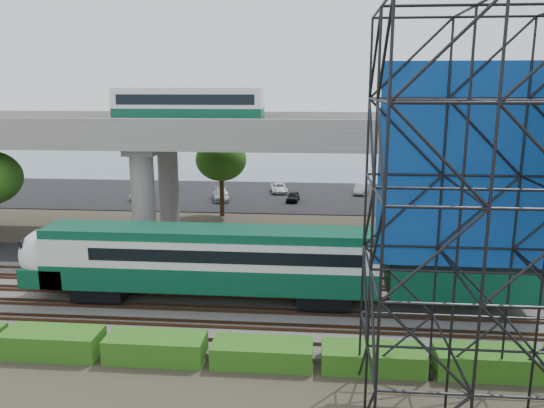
# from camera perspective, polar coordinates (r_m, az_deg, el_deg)

# --- Properties ---
(ground) EXTENTS (140.00, 140.00, 0.00)m
(ground) POSITION_cam_1_polar(r_m,az_deg,el_deg) (29.37, -2.12, -12.60)
(ground) COLOR #474233
(ground) RESTS_ON ground
(ballast_bed) EXTENTS (90.00, 12.00, 0.20)m
(ballast_bed) POSITION_cam_1_polar(r_m,az_deg,el_deg) (31.14, -1.66, -10.89)
(ballast_bed) COLOR slate
(ballast_bed) RESTS_ON ground
(service_road) EXTENTS (90.00, 5.00, 0.08)m
(service_road) POSITION_cam_1_polar(r_m,az_deg,el_deg) (39.07, -0.21, -6.05)
(service_road) COLOR black
(service_road) RESTS_ON ground
(parking_lot) EXTENTS (90.00, 18.00, 0.08)m
(parking_lot) POSITION_cam_1_polar(r_m,az_deg,el_deg) (61.75, 1.78, 0.85)
(parking_lot) COLOR black
(parking_lot) RESTS_ON ground
(harbor_water) EXTENTS (140.00, 40.00, 0.03)m
(harbor_water) POSITION_cam_1_polar(r_m,az_deg,el_deg) (83.40, 2.65, 3.85)
(harbor_water) COLOR #456071
(harbor_water) RESTS_ON ground
(rail_tracks) EXTENTS (90.00, 9.52, 0.16)m
(rail_tracks) POSITION_cam_1_polar(r_m,az_deg,el_deg) (31.07, -1.66, -10.58)
(rail_tracks) COLOR #472D1E
(rail_tracks) RESTS_ON ballast_bed
(commuter_train) EXTENTS (29.30, 3.06, 4.30)m
(commuter_train) POSITION_cam_1_polar(r_m,az_deg,el_deg) (30.21, -2.70, -5.99)
(commuter_train) COLOR black
(commuter_train) RESTS_ON rail_tracks
(overpass) EXTENTS (80.00, 12.00, 12.40)m
(overpass) POSITION_cam_1_polar(r_m,az_deg,el_deg) (42.79, -0.23, 6.78)
(overpass) COLOR #9E9B93
(overpass) RESTS_ON ground
(scaffold_tower) EXTENTS (9.36, 6.36, 15.00)m
(scaffold_tower) POSITION_cam_1_polar(r_m,az_deg,el_deg) (20.14, 23.62, -2.85)
(scaffold_tower) COLOR black
(scaffold_tower) RESTS_ON ground
(hedge_strip) EXTENTS (34.60, 1.80, 1.20)m
(hedge_strip) POSITION_cam_1_polar(r_m,az_deg,el_deg) (25.19, -1.03, -15.66)
(hedge_strip) COLOR #295814
(hedge_strip) RESTS_ON ground
(trees) EXTENTS (40.94, 16.94, 7.69)m
(trees) POSITION_cam_1_polar(r_m,az_deg,el_deg) (43.86, -5.63, 3.38)
(trees) COLOR #382314
(trees) RESTS_ON ground
(suv) EXTENTS (4.75, 2.52, 1.27)m
(suv) POSITION_cam_1_polar(r_m,az_deg,el_deg) (40.79, -14.38, -4.65)
(suv) COLOR black
(suv) RESTS_ON service_road
(parked_cars) EXTENTS (34.32, 9.43, 1.24)m
(parked_cars) POSITION_cam_1_polar(r_m,az_deg,el_deg) (61.09, 2.78, 1.31)
(parked_cars) COLOR white
(parked_cars) RESTS_ON parking_lot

